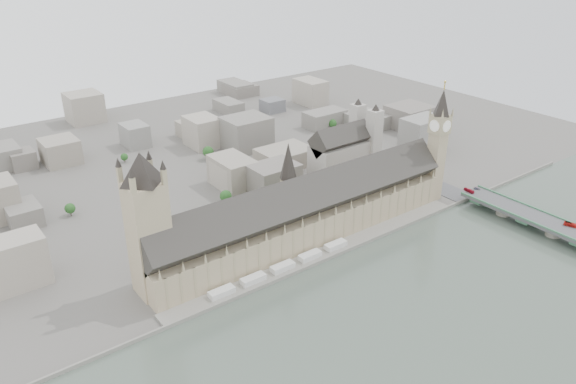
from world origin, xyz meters
TOP-DOWN VIEW (x-y plane):
  - ground at (0.00, 0.00)m, footprint 900.00×900.00m
  - river_thames at (0.00, -165.00)m, footprint 600.00×600.00m
  - embankment_wall at (0.00, -15.00)m, footprint 600.00×1.50m
  - river_terrace at (0.00, -7.50)m, footprint 270.00×15.00m
  - terrace_tents at (-40.00, -7.00)m, footprint 118.00×7.00m
  - palace_of_westminster at (0.00, 19.70)m, footprint 265.00×40.73m
  - elizabeth_tower at (138.00, 8.00)m, footprint 17.00×17.00m
  - victoria_tower at (-122.00, 26.00)m, footprint 30.00×30.00m
  - central_tower at (-10.00, 26.00)m, footprint 13.00×13.00m
  - westminster_bridge at (162.00, -87.50)m, footprint 25.00×325.00m
  - westminster_abbey at (110.92, 95.00)m, footprint 68.00×36.00m
  - city_skyline_inland at (0.00, 245.00)m, footprint 720.00×360.00m
  - park_trees at (-10.00, 60.00)m, footprint 110.00×30.00m
  - red_bus_north at (157.01, -17.09)m, footprint 2.46×10.04m
  - red_bus_south at (168.40, -104.40)m, footprint 6.55×11.73m
  - car_approach at (167.40, -18.07)m, footprint 4.21×5.99m

SIDE VIEW (x-z plane):
  - ground at x=0.00m, z-range 0.00..0.00m
  - river_thames at x=0.00m, z-range 0.00..0.00m
  - river_terrace at x=0.00m, z-range 0.00..2.00m
  - embankment_wall at x=0.00m, z-range 0.00..3.00m
  - terrace_tents at x=-40.00m, z-range 2.00..6.00m
  - westminster_bridge at x=162.00m, z-range 0.00..10.25m
  - park_trees at x=-10.00m, z-range 0.00..15.00m
  - car_approach at x=167.40m, z-range 10.25..11.86m
  - red_bus_north at x=157.01m, z-range 10.25..13.04m
  - red_bus_south at x=168.40m, z-range 10.25..13.46m
  - city_skyline_inland at x=0.00m, z-range 0.00..38.00m
  - palace_of_westminster at x=0.00m, z-range -5.02..50.43m
  - westminster_abbey at x=110.92m, z-range -6.92..57.08m
  - victoria_tower at x=-122.00m, z-range 5.20..105.20m
  - central_tower at x=-10.00m, z-range 33.92..81.92m
  - elizabeth_tower at x=138.00m, z-range 4.34..111.84m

